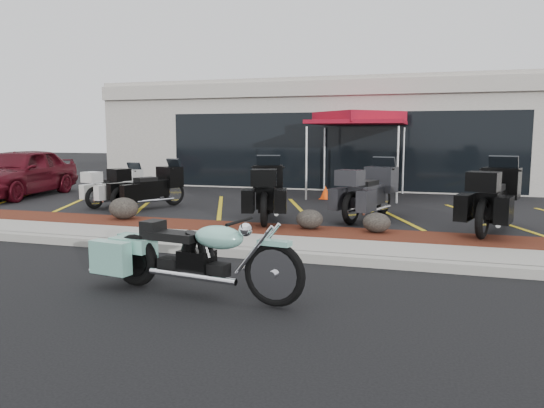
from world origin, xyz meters
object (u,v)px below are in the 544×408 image
(touring_white, at_px, (134,183))
(traffic_cone, at_px, (325,192))
(popup_canopy, at_px, (358,120))
(parked_car, at_px, (20,172))
(hero_cruiser, at_px, (274,265))

(touring_white, xyz_separation_m, traffic_cone, (4.91, 2.50, -0.37))
(popup_canopy, bearing_deg, traffic_cone, -148.67)
(parked_car, relative_size, traffic_cone, 11.12)
(hero_cruiser, xyz_separation_m, popup_canopy, (-0.55, 10.51, 1.97))
(hero_cruiser, height_order, traffic_cone, hero_cruiser)
(hero_cruiser, height_order, popup_canopy, popup_canopy)
(touring_white, height_order, popup_canopy, popup_canopy)
(hero_cruiser, xyz_separation_m, touring_white, (-6.26, 7.08, 0.19))
(touring_white, height_order, traffic_cone, touring_white)
(hero_cruiser, relative_size, touring_white, 1.52)
(touring_white, relative_size, popup_canopy, 0.56)
(touring_white, bearing_deg, traffic_cone, -50.34)
(hero_cruiser, bearing_deg, parked_car, 153.54)
(popup_canopy, bearing_deg, hero_cruiser, -104.96)
(popup_canopy, bearing_deg, parked_car, 179.30)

